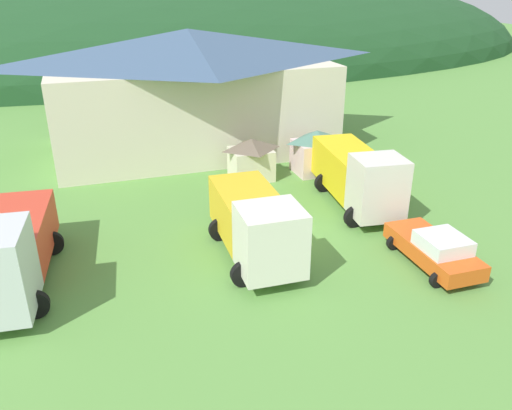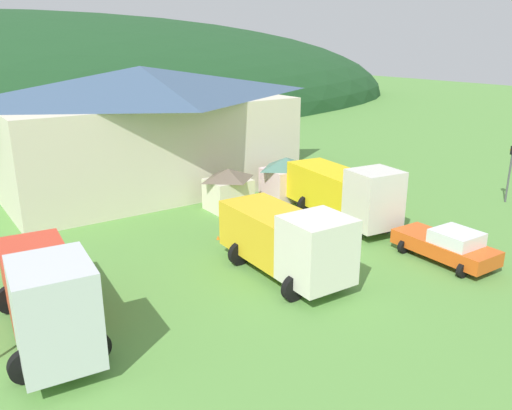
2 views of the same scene
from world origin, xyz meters
name	(u,v)px [view 1 (image 1 of 2)]	position (x,y,z in m)	size (l,w,h in m)	color
ground_plane	(292,239)	(0.00, 0.00, 0.00)	(200.00, 200.00, 0.00)	#5B9342
forested_hill_backdrop	(137,58)	(0.00, 63.38, 0.00)	(134.61, 60.00, 27.83)	#1E4723
depot_building	(190,89)	(-1.39, 16.00, 4.32)	(20.35, 11.87, 8.38)	beige
play_shed_cream	(251,158)	(0.67, 8.39, 1.34)	(2.69, 2.36, 2.59)	beige
play_shed_pink	(316,151)	(4.99, 8.17, 1.43)	(2.95, 2.52, 2.78)	beige
tow_truck_silver	(9,251)	(-12.22, -0.58, 1.83)	(3.59, 8.38, 3.73)	silver
heavy_rig_striped	(256,223)	(-2.22, -1.16, 1.76)	(3.48, 7.08, 3.32)	silver
flatbed_truck_yellow	(358,175)	(4.87, 2.59, 1.83)	(3.80, 8.10, 3.60)	silver
service_pickup_orange	(435,249)	(4.96, -4.24, 0.83)	(2.48, 4.93, 1.66)	#DB5519
traffic_cone_near_pickup	(219,210)	(-2.49, 4.37, 0.00)	(0.36, 0.36, 0.45)	orange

